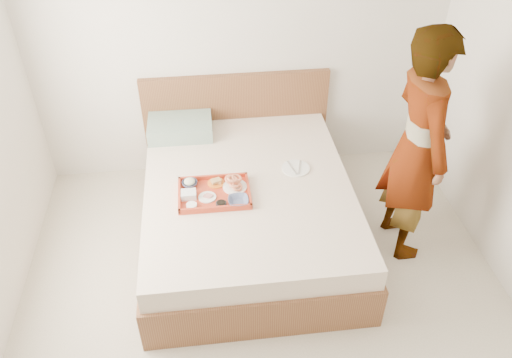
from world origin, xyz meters
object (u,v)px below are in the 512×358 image
at_px(dinner_plate, 296,168).
at_px(tray, 214,193).
at_px(bed, 248,210).
at_px(person, 417,148).

bearing_deg(dinner_plate, tray, -159.33).
bearing_deg(bed, tray, -157.87).
bearing_deg(dinner_plate, person, -23.06).
bearing_deg(tray, person, -3.23).
xyz_separation_m(dinner_plate, person, (0.79, -0.34, 0.36)).
bearing_deg(person, tray, 83.01).
relative_size(dinner_plate, person, 0.12).
height_order(bed, person, person).
relative_size(tray, dinner_plate, 2.38).
distance_m(dinner_plate, person, 0.93).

